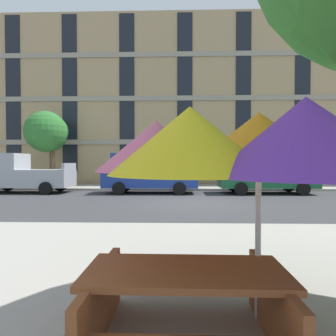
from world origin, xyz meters
name	(u,v)px	position (x,y,z in m)	size (l,w,h in m)	color
ground_plane	(191,203)	(0.00, 0.00, 0.00)	(120.00, 120.00, 0.00)	#38383A
sidewalk_near_patio	(238,323)	(0.00, -9.00, 0.06)	(56.00, 9.00, 0.12)	#9E998E
sidewalk_far	(186,187)	(0.00, 6.80, 0.06)	(56.00, 3.60, 0.12)	#9E998E
apartment_building	(183,112)	(0.00, 14.99, 6.40)	(38.34, 12.08, 12.80)	tan
pickup_silver	(21,174)	(-9.30, 3.70, 1.03)	(5.10, 2.12, 2.20)	#A8AAB2
pickup_blue	(146,175)	(-2.28, 3.70, 1.03)	(5.10, 2.12, 2.20)	navy
pickup_green	(262,175)	(4.05, 3.70, 1.03)	(5.10, 2.12, 2.20)	#195933
street_tree_left	(48,132)	(-9.29, 7.03, 3.74)	(2.74, 2.99, 5.11)	brown
street_tree_middle	(189,148)	(0.22, 6.68, 2.63)	(1.86, 1.95, 3.52)	#4C3823
patio_umbrella	(259,145)	(0.20, -9.00, 1.90)	(3.34, 3.34, 2.24)	silver
picnic_table	(186,300)	(-0.56, -9.39, 0.49)	(1.81, 1.54, 0.77)	brown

